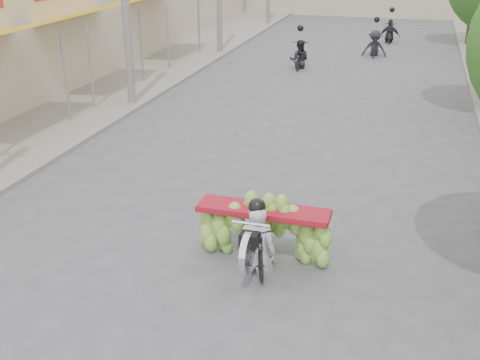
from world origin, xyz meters
TOP-DOWN VIEW (x-y plane):
  - sidewalk_left at (-7.00, 15.00)m, footprint 4.00×60.00m
  - banana_motorbike at (0.91, 3.73)m, footprint 2.22×1.76m
  - bg_motorbike_a at (-1.41, 19.06)m, footprint 0.83×1.77m
  - bg_motorbike_b at (1.30, 22.36)m, footprint 1.07×1.87m
  - bg_motorbike_c at (1.75, 26.05)m, footprint 0.99×1.58m

SIDE VIEW (x-z plane):
  - sidewalk_left at x=-7.00m, z-range 0.00..0.12m
  - banana_motorbike at x=0.91m, z-range -0.35..1.80m
  - bg_motorbike_a at x=-1.41m, z-range -0.24..1.71m
  - bg_motorbike_c at x=1.75m, z-range -0.17..1.78m
  - bg_motorbike_b at x=1.30m, z-range -0.15..1.80m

